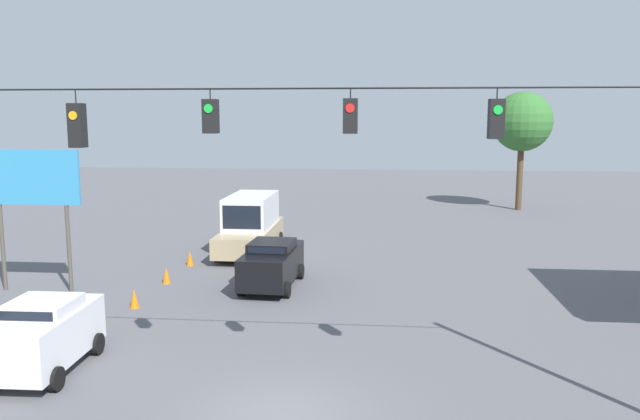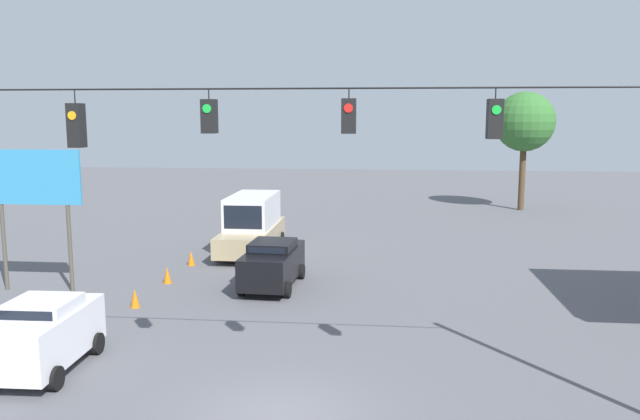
{
  "view_description": "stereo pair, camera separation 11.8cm",
  "coord_description": "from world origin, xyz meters",
  "px_view_note": "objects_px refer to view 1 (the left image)",
  "views": [
    {
      "loc": [
        -2.26,
        13.63,
        7.01
      ],
      "look_at": [
        -0.33,
        -6.63,
        3.96
      ],
      "focal_mm": 35.0,
      "sensor_mm": 36.0,
      "label": 1
    },
    {
      "loc": [
        -2.37,
        13.62,
        7.01
      ],
      "look_at": [
        -0.33,
        -6.63,
        3.96
      ],
      "focal_mm": 35.0,
      "sensor_mm": 36.0,
      "label": 2
    }
  ],
  "objects_px": {
    "sedan_white_parked_shoulder": "(44,334)",
    "traffic_cone_third": "(166,275)",
    "box_truck_tan_withflow_far": "(251,224)",
    "traffic_cone_fourth": "(190,258)",
    "tree_horizon_left": "(522,122)",
    "overhead_signal_span": "(277,195)",
    "traffic_cone_nearest": "(88,331)",
    "sedan_black_withflow_mid": "(272,263)",
    "roadside_billboard": "(32,188)",
    "traffic_cone_second": "(134,298)"
  },
  "relations": [
    {
      "from": "sedan_white_parked_shoulder",
      "to": "traffic_cone_third",
      "type": "relative_size",
      "value": 5.57
    },
    {
      "from": "box_truck_tan_withflow_far",
      "to": "traffic_cone_fourth",
      "type": "bearing_deg",
      "value": 57.04
    },
    {
      "from": "tree_horizon_left",
      "to": "overhead_signal_span",
      "type": "bearing_deg",
      "value": 69.19
    },
    {
      "from": "traffic_cone_nearest",
      "to": "traffic_cone_fourth",
      "type": "relative_size",
      "value": 1.0
    },
    {
      "from": "traffic_cone_third",
      "to": "traffic_cone_fourth",
      "type": "relative_size",
      "value": 1.0
    },
    {
      "from": "sedan_white_parked_shoulder",
      "to": "sedan_black_withflow_mid",
      "type": "bearing_deg",
      "value": -117.82
    },
    {
      "from": "box_truck_tan_withflow_far",
      "to": "traffic_cone_nearest",
      "type": "distance_m",
      "value": 13.94
    },
    {
      "from": "overhead_signal_span",
      "to": "tree_horizon_left",
      "type": "distance_m",
      "value": 36.45
    },
    {
      "from": "roadside_billboard",
      "to": "box_truck_tan_withflow_far",
      "type": "bearing_deg",
      "value": -130.55
    },
    {
      "from": "box_truck_tan_withflow_far",
      "to": "traffic_cone_fourth",
      "type": "relative_size",
      "value": 10.3
    },
    {
      "from": "sedan_black_withflow_mid",
      "to": "roadside_billboard",
      "type": "relative_size",
      "value": 0.81
    },
    {
      "from": "box_truck_tan_withflow_far",
      "to": "overhead_signal_span",
      "type": "bearing_deg",
      "value": 103.8
    },
    {
      "from": "traffic_cone_nearest",
      "to": "traffic_cone_second",
      "type": "bearing_deg",
      "value": -91.16
    },
    {
      "from": "box_truck_tan_withflow_far",
      "to": "traffic_cone_second",
      "type": "bearing_deg",
      "value": 77.14
    },
    {
      "from": "traffic_cone_fourth",
      "to": "traffic_cone_third",
      "type": "bearing_deg",
      "value": 89.44
    },
    {
      "from": "overhead_signal_span",
      "to": "traffic_cone_nearest",
      "type": "distance_m",
      "value": 9.16
    },
    {
      "from": "sedan_white_parked_shoulder",
      "to": "overhead_signal_span",
      "type": "bearing_deg",
      "value": 166.52
    },
    {
      "from": "overhead_signal_span",
      "to": "traffic_cone_third",
      "type": "height_order",
      "value": "overhead_signal_span"
    },
    {
      "from": "traffic_cone_second",
      "to": "tree_horizon_left",
      "type": "height_order",
      "value": "tree_horizon_left"
    },
    {
      "from": "traffic_cone_nearest",
      "to": "sedan_white_parked_shoulder",
      "type": "bearing_deg",
      "value": 86.38
    },
    {
      "from": "traffic_cone_second",
      "to": "traffic_cone_third",
      "type": "height_order",
      "value": "same"
    },
    {
      "from": "sedan_black_withflow_mid",
      "to": "traffic_cone_fourth",
      "type": "height_order",
      "value": "sedan_black_withflow_mid"
    },
    {
      "from": "sedan_white_parked_shoulder",
      "to": "traffic_cone_second",
      "type": "bearing_deg",
      "value": -92.11
    },
    {
      "from": "traffic_cone_second",
      "to": "traffic_cone_fourth",
      "type": "relative_size",
      "value": 1.0
    },
    {
      "from": "traffic_cone_fourth",
      "to": "tree_horizon_left",
      "type": "relative_size",
      "value": 0.08
    },
    {
      "from": "sedan_white_parked_shoulder",
      "to": "traffic_cone_nearest",
      "type": "distance_m",
      "value": 2.36
    },
    {
      "from": "sedan_white_parked_shoulder",
      "to": "roadside_billboard",
      "type": "relative_size",
      "value": 0.68
    },
    {
      "from": "traffic_cone_third",
      "to": "roadside_billboard",
      "type": "distance_m",
      "value": 6.37
    },
    {
      "from": "traffic_cone_nearest",
      "to": "traffic_cone_second",
      "type": "xyz_separation_m",
      "value": [
        -0.07,
        -3.57,
        0.0
      ]
    },
    {
      "from": "traffic_cone_nearest",
      "to": "traffic_cone_second",
      "type": "relative_size",
      "value": 1.0
    },
    {
      "from": "sedan_white_parked_shoulder",
      "to": "sedan_black_withflow_mid",
      "type": "height_order",
      "value": "sedan_white_parked_shoulder"
    },
    {
      "from": "sedan_white_parked_shoulder",
      "to": "roadside_billboard",
      "type": "bearing_deg",
      "value": -59.18
    },
    {
      "from": "box_truck_tan_withflow_far",
      "to": "traffic_cone_third",
      "type": "bearing_deg",
      "value": 71.21
    },
    {
      "from": "sedan_black_withflow_mid",
      "to": "traffic_cone_nearest",
      "type": "height_order",
      "value": "sedan_black_withflow_mid"
    },
    {
      "from": "box_truck_tan_withflow_far",
      "to": "traffic_cone_second",
      "type": "relative_size",
      "value": 10.3
    },
    {
      "from": "box_truck_tan_withflow_far",
      "to": "traffic_cone_nearest",
      "type": "height_order",
      "value": "box_truck_tan_withflow_far"
    },
    {
      "from": "traffic_cone_third",
      "to": "roadside_billboard",
      "type": "relative_size",
      "value": 0.12
    },
    {
      "from": "sedan_white_parked_shoulder",
      "to": "traffic_cone_nearest",
      "type": "height_order",
      "value": "sedan_white_parked_shoulder"
    },
    {
      "from": "traffic_cone_nearest",
      "to": "roadside_billboard",
      "type": "relative_size",
      "value": 0.12
    },
    {
      "from": "traffic_cone_third",
      "to": "traffic_cone_fourth",
      "type": "distance_m",
      "value": 3.23
    },
    {
      "from": "sedan_white_parked_shoulder",
      "to": "traffic_cone_third",
      "type": "height_order",
      "value": "sedan_white_parked_shoulder"
    },
    {
      "from": "roadside_billboard",
      "to": "traffic_cone_third",
      "type": "bearing_deg",
      "value": -161.7
    },
    {
      "from": "traffic_cone_nearest",
      "to": "roadside_billboard",
      "type": "xyz_separation_m",
      "value": [
        4.71,
        -5.4,
        3.86
      ]
    },
    {
      "from": "sedan_black_withflow_mid",
      "to": "tree_horizon_left",
      "type": "height_order",
      "value": "tree_horizon_left"
    },
    {
      "from": "sedan_black_withflow_mid",
      "to": "traffic_cone_second",
      "type": "relative_size",
      "value": 6.59
    },
    {
      "from": "overhead_signal_span",
      "to": "roadside_billboard",
      "type": "bearing_deg",
      "value": -39.17
    },
    {
      "from": "traffic_cone_second",
      "to": "tree_horizon_left",
      "type": "xyz_separation_m",
      "value": [
        -19.57,
        -26.59,
        6.25
      ]
    },
    {
      "from": "sedan_black_withflow_mid",
      "to": "roadside_billboard",
      "type": "distance_m",
      "value": 10.02
    },
    {
      "from": "box_truck_tan_withflow_far",
      "to": "traffic_cone_second",
      "type": "height_order",
      "value": "box_truck_tan_withflow_far"
    },
    {
      "from": "overhead_signal_span",
      "to": "traffic_cone_third",
      "type": "xyz_separation_m",
      "value": [
        6.59,
        -10.88,
        -4.88
      ]
    }
  ]
}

